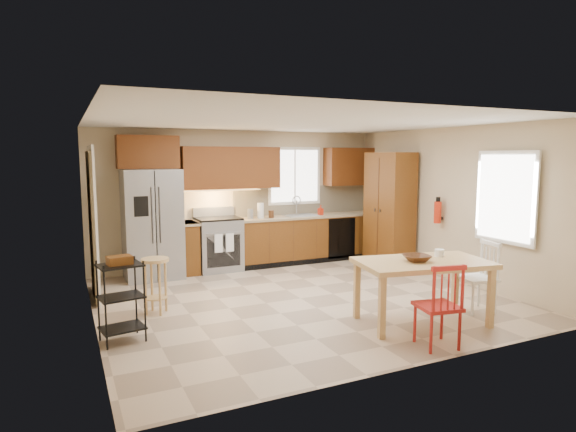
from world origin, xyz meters
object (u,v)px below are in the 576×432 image
(refrigerator, at_px, (152,224))
(dining_table, at_px, (422,292))
(soap_bottle, at_px, (321,210))
(fire_extinguisher, at_px, (438,212))
(bar_stool, at_px, (156,286))
(utility_cart, at_px, (121,301))
(chair_red, at_px, (438,305))
(table_bowl, at_px, (417,262))
(chair_white, at_px, (477,277))
(table_jar, at_px, (439,255))
(pantry, at_px, (389,210))
(range_stove, at_px, (218,245))

(refrigerator, bearing_deg, dining_table, -54.77)
(soap_bottle, xyz_separation_m, dining_table, (-0.59, -3.64, -0.61))
(fire_extinguisher, distance_m, bar_stool, 4.68)
(soap_bottle, distance_m, utility_cart, 4.84)
(fire_extinguisher, relative_size, chair_red, 0.39)
(table_bowl, xyz_separation_m, utility_cart, (-3.29, 0.93, -0.32))
(soap_bottle, height_order, dining_table, soap_bottle)
(dining_table, relative_size, bar_stool, 2.15)
(fire_extinguisher, height_order, utility_cart, fire_extinguisher)
(chair_red, distance_m, table_bowl, 0.76)
(chair_white, distance_m, table_jar, 0.70)
(table_bowl, bearing_deg, soap_bottle, 79.21)
(table_bowl, xyz_separation_m, table_jar, (0.44, 0.10, 0.03))
(fire_extinguisher, height_order, table_jar, fire_extinguisher)
(dining_table, distance_m, table_bowl, 0.40)
(chair_red, bearing_deg, refrigerator, 127.99)
(pantry, bearing_deg, dining_table, -119.46)
(refrigerator, bearing_deg, soap_bottle, -0.45)
(dining_table, distance_m, chair_white, 0.95)
(pantry, xyz_separation_m, bar_stool, (-4.42, -0.99, -0.69))
(pantry, xyz_separation_m, utility_cart, (-4.93, -1.81, -0.60))
(refrigerator, xyz_separation_m, chair_red, (2.24, -4.31, -0.45))
(bar_stool, bearing_deg, range_stove, 60.73)
(bar_stool, bearing_deg, table_bowl, -25.26)
(chair_red, height_order, table_jar, chair_red)
(dining_table, height_order, bar_stool, dining_table)
(fire_extinguisher, distance_m, dining_table, 2.53)
(soap_bottle, bearing_deg, pantry, -43.45)
(fire_extinguisher, bearing_deg, utility_cart, -171.62)
(pantry, bearing_deg, soap_bottle, 136.55)
(range_stove, height_order, chair_red, range_stove)
(chair_red, bearing_deg, pantry, 71.34)
(refrigerator, bearing_deg, table_jar, -50.59)
(fire_extinguisher, bearing_deg, bar_stool, 179.21)
(chair_white, distance_m, utility_cart, 4.42)
(fire_extinguisher, distance_m, utility_cart, 5.23)
(soap_bottle, bearing_deg, table_jar, -94.09)
(pantry, xyz_separation_m, dining_table, (-1.54, -2.74, -0.67))
(pantry, bearing_deg, table_jar, -114.52)
(pantry, bearing_deg, table_bowl, -120.99)
(range_stove, relative_size, table_bowl, 2.91)
(chair_white, bearing_deg, chair_red, 128.88)
(chair_red, distance_m, table_jar, 1.07)
(table_bowl, relative_size, utility_cart, 0.35)
(table_jar, relative_size, utility_cart, 0.15)
(soap_bottle, relative_size, bar_stool, 0.26)
(chair_white, bearing_deg, table_jar, 96.10)
(bar_stool, height_order, utility_cart, utility_cart)
(chair_red, bearing_deg, range_stove, 114.53)
(refrigerator, relative_size, chair_red, 1.98)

